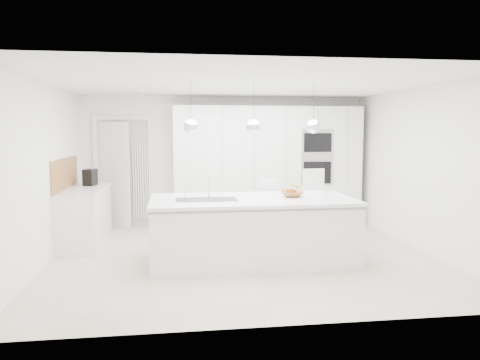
{
  "coord_description": "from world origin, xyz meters",
  "views": [
    {
      "loc": [
        -0.96,
        -6.66,
        1.84
      ],
      "look_at": [
        0.0,
        0.3,
        1.1
      ],
      "focal_mm": 35.0,
      "sensor_mm": 36.0,
      "label": 1
    }
  ],
  "objects": [
    {
      "name": "hallway_door",
      "position": [
        -2.2,
        2.42,
        1.0
      ],
      "size": [
        0.76,
        0.38,
        2.0
      ],
      "primitive_type": "cube",
      "rotation": [
        0.0,
        0.0,
        -0.44
      ],
      "color": "white",
      "rests_on": "floor"
    },
    {
      "name": "oven_stack",
      "position": [
        1.7,
        1.89,
        1.35
      ],
      "size": [
        0.62,
        0.04,
        1.05
      ],
      "primitive_type": null,
      "color": "#A5A5A8",
      "rests_on": "tall_cabinets"
    },
    {
      "name": "island_base",
      "position": [
        0.1,
        -0.3,
        0.43
      ],
      "size": [
        2.8,
        1.2,
        0.86
      ],
      "primitive_type": "cube",
      "color": "white",
      "rests_on": "floor"
    },
    {
      "name": "wall_left",
      "position": [
        -2.75,
        0.0,
        1.25
      ],
      "size": [
        0.0,
        5.0,
        5.0
      ],
      "primitive_type": "plane",
      "rotation": [
        1.57,
        0.0,
        1.57
      ],
      "color": "white",
      "rests_on": "ground"
    },
    {
      "name": "espresso_machine",
      "position": [
        -2.43,
        1.66,
        1.04
      ],
      "size": [
        0.23,
        0.3,
        0.28
      ],
      "primitive_type": "cube",
      "rotation": [
        0.0,
        0.0,
        -0.25
      ],
      "color": "black",
      "rests_on": "left_worktop"
    },
    {
      "name": "apple_c",
      "position": [
        0.69,
        -0.22,
        0.97
      ],
      "size": [
        0.09,
        0.09,
        0.09
      ],
      "primitive_type": "sphere",
      "color": "maroon",
      "rests_on": "fruit_bowl"
    },
    {
      "name": "island_tap",
      "position": [
        -0.5,
        -0.1,
        1.05
      ],
      "size": [
        0.02,
        0.02,
        0.3
      ],
      "primitive_type": "cylinder",
      "color": "white",
      "rests_on": "island_worktop"
    },
    {
      "name": "tall_cabinets",
      "position": [
        0.8,
        2.2,
        1.15
      ],
      "size": [
        3.6,
        0.6,
        2.3
      ],
      "primitive_type": "cube",
      "color": "white",
      "rests_on": "floor"
    },
    {
      "name": "bar_stool_left",
      "position": [
        0.49,
        0.49,
        0.54
      ],
      "size": [
        0.41,
        0.53,
        1.07
      ],
      "primitive_type": null,
      "rotation": [
        0.0,
        0.0,
        -0.13
      ],
      "color": "white",
      "rests_on": "floor"
    },
    {
      "name": "bar_stool_right",
      "position": [
        1.31,
        0.67,
        0.6
      ],
      "size": [
        0.5,
        0.62,
        1.2
      ],
      "primitive_type": null,
      "rotation": [
        0.0,
        0.0,
        0.19
      ],
      "color": "white",
      "rests_on": "floor"
    },
    {
      "name": "fruit_bowl",
      "position": [
        0.69,
        -0.2,
        0.94
      ],
      "size": [
        0.38,
        0.38,
        0.08
      ],
      "primitive_type": "imported",
      "rotation": [
        0.0,
        0.0,
        -0.19
      ],
      "color": "#A86A32",
      "rests_on": "island_worktop"
    },
    {
      "name": "pendant_mid",
      "position": [
        0.1,
        -0.3,
        1.9
      ],
      "size": [
        0.2,
        0.2,
        0.2
      ],
      "primitive_type": "sphere",
      "color": "white",
      "rests_on": "ceiling"
    },
    {
      "name": "ceiling",
      "position": [
        0.0,
        0.0,
        2.5
      ],
      "size": [
        5.5,
        5.5,
        0.0
      ],
      "primitive_type": "plane",
      "rotation": [
        3.14,
        0.0,
        0.0
      ],
      "color": "white",
      "rests_on": "wall_back"
    },
    {
      "name": "left_base_cabinets",
      "position": [
        -2.45,
        1.2,
        0.43
      ],
      "size": [
        0.6,
        1.8,
        0.86
      ],
      "primitive_type": "cube",
      "color": "white",
      "rests_on": "floor"
    },
    {
      "name": "floor",
      "position": [
        0.0,
        0.0,
        0.0
      ],
      "size": [
        5.5,
        5.5,
        0.0
      ],
      "primitive_type": "plane",
      "color": "beige",
      "rests_on": "ground"
    },
    {
      "name": "oak_backsplash",
      "position": [
        -2.74,
        1.2,
        1.15
      ],
      "size": [
        0.02,
        1.8,
        0.5
      ],
      "primitive_type": "cube",
      "color": "#A86A32",
      "rests_on": "wall_left"
    },
    {
      "name": "island_sink",
      "position": [
        -0.55,
        -0.3,
        0.82
      ],
      "size": [
        0.84,
        0.44,
        0.18
      ],
      "primitive_type": null,
      "color": "#3F3F42",
      "rests_on": "island_worktop"
    },
    {
      "name": "apple_b",
      "position": [
        0.65,
        -0.17,
        0.97
      ],
      "size": [
        0.08,
        0.08,
        0.08
      ],
      "primitive_type": "sphere",
      "color": "maroon",
      "rests_on": "fruit_bowl"
    },
    {
      "name": "banana_bunch",
      "position": [
        0.69,
        -0.21,
        1.02
      ],
      "size": [
        0.25,
        0.18,
        0.22
      ],
      "primitive_type": "torus",
      "rotation": [
        1.22,
        0.0,
        0.35
      ],
      "color": "gold",
      "rests_on": "fruit_bowl"
    },
    {
      "name": "apple_a",
      "position": [
        0.67,
        -0.15,
        0.97
      ],
      "size": [
        0.08,
        0.08,
        0.08
      ],
      "primitive_type": "sphere",
      "color": "maroon",
      "rests_on": "fruit_bowl"
    },
    {
      "name": "wall_back",
      "position": [
        0.0,
        2.5,
        1.25
      ],
      "size": [
        5.5,
        0.0,
        5.5
      ],
      "primitive_type": "plane",
      "rotation": [
        1.57,
        0.0,
        0.0
      ],
      "color": "white",
      "rests_on": "ground"
    },
    {
      "name": "radiator",
      "position": [
        -1.63,
        2.46,
        0.85
      ],
      "size": [
        0.32,
        0.04,
        1.4
      ],
      "primitive_type": null,
      "color": "white",
      "rests_on": "floor"
    },
    {
      "name": "island_worktop",
      "position": [
        0.1,
        -0.25,
        0.88
      ],
      "size": [
        2.84,
        1.4,
        0.04
      ],
      "primitive_type": "cube",
      "color": "white",
      "rests_on": "island_base"
    },
    {
      "name": "doorway_frame",
      "position": [
        -1.95,
        2.47,
        1.02
      ],
      "size": [
        1.11,
        0.08,
        2.13
      ],
      "primitive_type": null,
      "color": "white",
      "rests_on": "floor"
    },
    {
      "name": "left_worktop",
      "position": [
        -2.45,
        1.2,
        0.88
      ],
      "size": [
        0.62,
        1.82,
        0.04
      ],
      "primitive_type": "cube",
      "color": "white",
      "rests_on": "left_base_cabinets"
    },
    {
      "name": "pendant_left",
      "position": [
        -0.75,
        -0.3,
        1.9
      ],
      "size": [
        0.2,
        0.2,
        0.2
      ],
      "primitive_type": "sphere",
      "color": "white",
      "rests_on": "ceiling"
    },
    {
      "name": "pendant_right",
      "position": [
        0.95,
        -0.3,
        1.9
      ],
      "size": [
        0.2,
        0.2,
        0.2
      ],
      "primitive_type": "sphere",
      "color": "white",
      "rests_on": "ceiling"
    }
  ]
}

